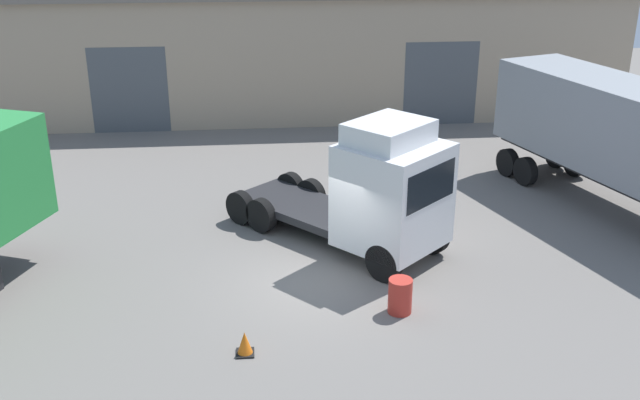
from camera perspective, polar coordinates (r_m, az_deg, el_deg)
ground_plane at (r=19.60m, az=-0.34°, el=-6.35°), size 60.00×60.00×0.00m
warehouse_building at (r=35.57m, az=-2.82°, el=11.64°), size 30.55×8.09×5.63m
tractor_unit_white at (r=20.48m, az=4.33°, el=0.57°), size 6.34×6.54×3.92m
container_trailer_yellow at (r=25.05m, az=21.73°, el=4.92°), size 5.31×9.51×4.07m
oil_drum at (r=18.23m, az=6.12°, el=-7.28°), size 0.58×0.58×0.88m
traffic_cone at (r=16.78m, az=-5.75°, el=-10.86°), size 0.40×0.40×0.55m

